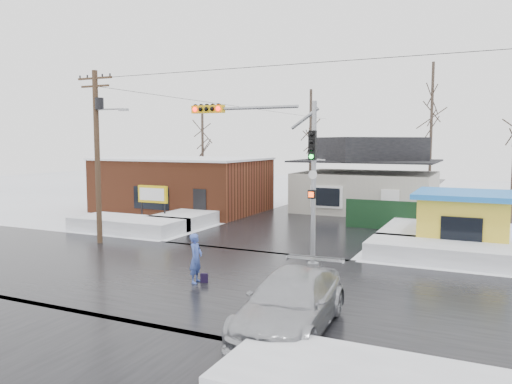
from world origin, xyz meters
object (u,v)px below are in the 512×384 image
at_px(pedestrian, 196,259).
at_px(kiosk, 463,220).
at_px(utility_pole, 98,146).
at_px(car, 291,303).
at_px(traffic_signal, 278,161).
at_px(marquee_sign, 153,195).

bearing_deg(pedestrian, kiosk, -47.97).
height_order(utility_pole, car, utility_pole).
xyz_separation_m(pedestrian, car, (4.99, -2.97, -0.14)).
relative_size(traffic_signal, marquee_sign, 2.75).
bearing_deg(utility_pole, marquee_sign, 100.13).
distance_m(utility_pole, marquee_sign, 6.87).
distance_m(marquee_sign, kiosk, 18.51).
xyz_separation_m(traffic_signal, car, (3.20, -6.73, -3.73)).
distance_m(traffic_signal, car, 8.33).
distance_m(traffic_signal, kiosk, 10.43).
bearing_deg(marquee_sign, pedestrian, -46.87).
bearing_deg(car, utility_pole, 148.43).
height_order(utility_pole, kiosk, utility_pole).
bearing_deg(car, traffic_signal, 112.01).
distance_m(marquee_sign, pedestrian, 14.13).
height_order(traffic_signal, kiosk, traffic_signal).
relative_size(utility_pole, car, 1.62).
distance_m(traffic_signal, marquee_sign, 13.42).
relative_size(kiosk, pedestrian, 2.44).
xyz_separation_m(traffic_signal, marquee_sign, (-11.43, 6.53, -2.62)).
relative_size(marquee_sign, kiosk, 0.55).
xyz_separation_m(utility_pole, kiosk, (17.43, 6.49, -3.65)).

